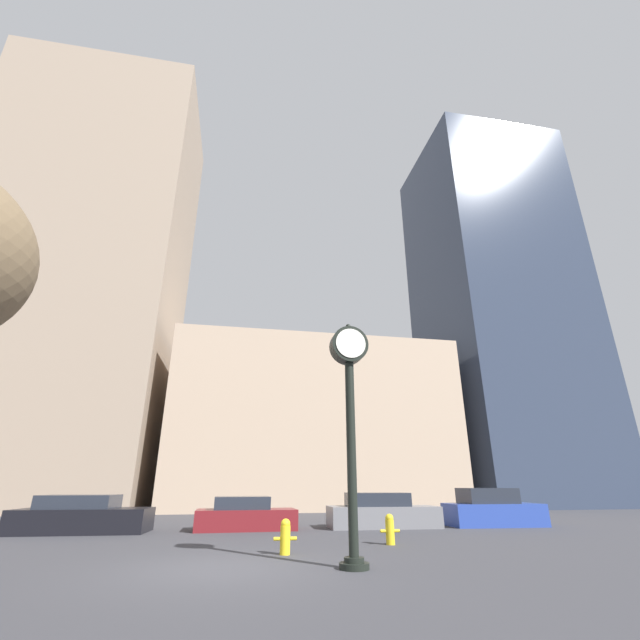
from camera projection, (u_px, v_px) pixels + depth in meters
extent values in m
plane|color=#38383D|center=(221.00, 569.00, 8.83)|extent=(200.00, 200.00, 0.00)
cube|color=gray|center=(85.00, 272.00, 35.03)|extent=(14.62, 12.00, 35.77)
cube|color=tan|center=(309.00, 427.00, 33.96)|extent=(20.44, 12.00, 11.80)
cube|color=#2D384C|center=(496.00, 308.00, 41.30)|extent=(12.49, 12.00, 35.13)
cylinder|color=black|center=(354.00, 566.00, 8.79)|extent=(0.63, 0.63, 0.12)
cylinder|color=black|center=(354.00, 560.00, 8.83)|extent=(0.42, 0.42, 0.10)
cylinder|color=black|center=(351.00, 453.00, 9.60)|extent=(0.21, 0.21, 4.14)
cylinder|color=black|center=(349.00, 346.00, 10.50)|extent=(0.90, 0.40, 0.90)
cylinder|color=white|center=(351.00, 343.00, 10.31)|extent=(0.73, 0.02, 0.73)
cylinder|color=white|center=(347.00, 348.00, 10.70)|extent=(0.73, 0.02, 0.73)
sphere|color=black|center=(348.00, 326.00, 10.69)|extent=(0.12, 0.12, 0.12)
cube|color=black|center=(83.00, 521.00, 15.41)|extent=(4.67, 2.14, 0.82)
cube|color=#232833|center=(80.00, 502.00, 15.62)|extent=(2.60, 1.80, 0.46)
cube|color=maroon|center=(246.00, 520.00, 16.47)|extent=(3.83, 1.81, 0.73)
cube|color=#232833|center=(242.00, 503.00, 16.65)|extent=(2.12, 1.57, 0.46)
cube|color=slate|center=(383.00, 517.00, 17.33)|extent=(4.49, 1.93, 0.81)
cube|color=#232833|center=(377.00, 499.00, 17.53)|extent=(2.49, 1.64, 0.51)
cube|color=#28429E|center=(494.00, 515.00, 18.00)|extent=(4.00, 1.97, 0.88)
cube|color=#232833|center=(487.00, 496.00, 18.25)|extent=(2.23, 1.66, 0.61)
cylinder|color=yellow|center=(285.00, 540.00, 10.68)|extent=(0.25, 0.25, 0.65)
sphere|color=yellow|center=(286.00, 524.00, 10.82)|extent=(0.24, 0.24, 0.24)
cylinder|color=yellow|center=(277.00, 539.00, 10.66)|extent=(0.16, 0.09, 0.09)
cylinder|color=yellow|center=(293.00, 538.00, 10.73)|extent=(0.16, 0.09, 0.09)
cylinder|color=yellow|center=(390.00, 532.00, 12.45)|extent=(0.25, 0.25, 0.66)
sphere|color=yellow|center=(389.00, 518.00, 12.58)|extent=(0.24, 0.24, 0.24)
cylinder|color=yellow|center=(383.00, 531.00, 12.43)|extent=(0.16, 0.09, 0.09)
cylinder|color=yellow|center=(397.00, 531.00, 12.50)|extent=(0.16, 0.09, 0.09)
ellipsoid|color=silver|center=(1.00, 286.00, 12.94)|extent=(0.36, 0.60, 0.24)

